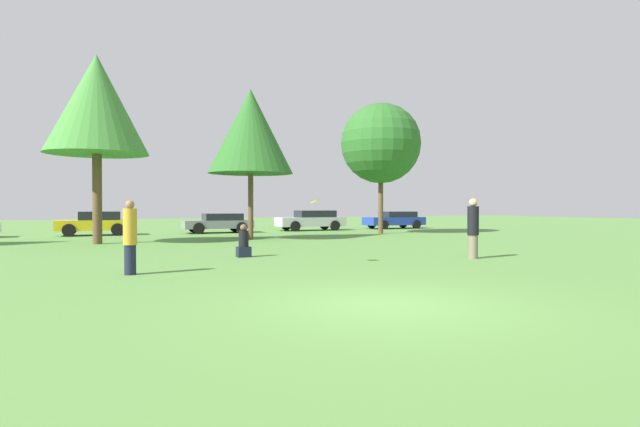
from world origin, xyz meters
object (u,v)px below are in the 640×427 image
parked_car_grey (219,222)px  frisbee (315,201)px  tree_1 (97,105)px  parked_car_silver (312,220)px  person_thrower (130,237)px  parked_car_yellow (95,223)px  parked_car_blue (395,220)px  tree_3 (381,143)px  person_catcher (473,228)px  tree_2 (251,131)px  bystander_sitting (244,243)px

parked_car_grey → frisbee: bearing=86.3°
tree_1 → parked_car_silver: 15.80m
person_thrower → tree_1: 12.01m
parked_car_yellow → parked_car_blue: bearing=-177.8°
frisbee → parked_car_blue: size_ratio=0.07×
tree_3 → frisbee: bearing=-128.4°
person_catcher → tree_1: 16.19m
tree_2 → parked_car_yellow: size_ratio=1.86×
bystander_sitting → parked_car_grey: 14.91m
tree_1 → tree_3: size_ratio=1.06×
tree_2 → parked_car_blue: size_ratio=1.66×
parked_car_grey → parked_car_silver: (6.30, 0.40, 0.07)m
parked_car_silver → person_catcher: bearing=83.0°
parked_car_silver → parked_car_grey: bearing=5.5°
bystander_sitting → tree_2: tree_2 is taller
person_thrower → parked_car_blue: (19.32, 18.00, -0.25)m
parked_car_grey → parked_car_blue: parked_car_blue is taller
parked_car_yellow → frisbee: bearing=107.8°
tree_2 → parked_car_blue: tree_2 is taller
frisbee → parked_car_blue: (14.55, 18.01, -1.10)m
frisbee → tree_3: (10.02, 12.66, 3.51)m
person_catcher → parked_car_blue: person_catcher is taller
tree_3 → parked_car_grey: size_ratio=1.84×
tree_1 → parked_car_grey: bearing=44.0°
frisbee → parked_car_silver: (7.97, 17.93, -1.05)m
person_thrower → frisbee: 4.85m
parked_car_yellow → parked_car_blue: 19.66m
bystander_sitting → parked_car_yellow: parked_car_yellow is taller
person_thrower → parked_car_yellow: size_ratio=0.45×
person_catcher → parked_car_yellow: 21.04m
person_thrower → frisbee: (4.77, -0.02, 0.86)m
person_catcher → parked_car_blue: size_ratio=0.43×
person_thrower → parked_car_silver: bearing=57.8°
person_thrower → tree_3: size_ratio=0.23×
tree_1 → parked_car_blue: tree_1 is taller
bystander_sitting → tree_2: (2.70, 7.86, 4.75)m
tree_1 → parked_car_grey: size_ratio=1.96×
person_thrower → person_catcher: (9.89, -0.56, 0.05)m
tree_2 → parked_car_blue: bearing=29.2°
person_thrower → frisbee: bearing=3.0°
bystander_sitting → person_catcher: bearing=-28.7°
tree_3 → parked_car_silver: 7.27m
frisbee → bystander_sitting: size_ratio=0.28×
parked_car_grey → parked_car_silver: bearing=-174.5°
bystander_sitting → parked_car_grey: parked_car_grey is taller
parked_car_yellow → parked_car_grey: parked_car_yellow is taller
bystander_sitting → parked_car_silver: 17.59m
person_thrower → parked_car_yellow: person_thrower is taller
person_catcher → tree_2: tree_2 is taller
person_thrower → frisbee: size_ratio=5.99×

